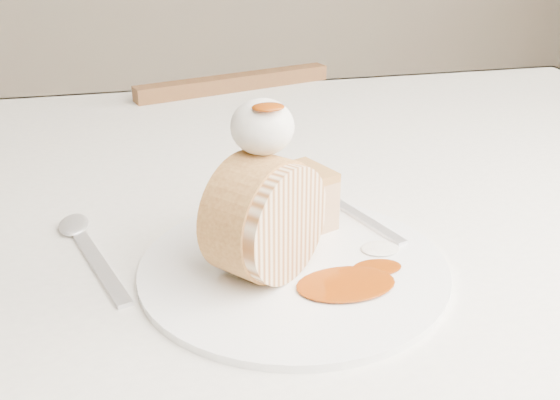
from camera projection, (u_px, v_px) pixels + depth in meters
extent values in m
cube|color=silver|center=(270.00, 194.00, 0.76)|extent=(1.40, 0.90, 0.04)
cube|color=silver|center=(221.00, 157.00, 1.20)|extent=(1.40, 0.01, 0.28)
cylinder|color=brown|center=(510.00, 254.00, 1.37)|extent=(0.06, 0.06, 0.71)
cube|color=brown|center=(209.00, 235.00, 1.41)|extent=(0.45, 0.45, 0.03)
cube|color=brown|center=(238.00, 175.00, 1.19)|extent=(0.36, 0.13, 0.38)
cylinder|color=brown|center=(243.00, 262.00, 1.69)|extent=(0.03, 0.03, 0.36)
cylinder|color=brown|center=(129.00, 293.00, 1.55)|extent=(0.03, 0.03, 0.36)
cylinder|color=brown|center=(303.00, 323.00, 1.44)|extent=(0.03, 0.03, 0.36)
cylinder|color=brown|center=(174.00, 367.00, 1.30)|extent=(0.03, 0.03, 0.36)
cylinder|color=white|center=(293.00, 267.00, 0.56)|extent=(0.36, 0.36, 0.01)
cylinder|color=beige|center=(266.00, 218.00, 0.52)|extent=(0.11, 0.11, 0.10)
cube|color=tan|center=(297.00, 203.00, 0.61)|extent=(0.08, 0.08, 0.05)
ellipsoid|color=white|center=(262.00, 127.00, 0.51)|extent=(0.05, 0.05, 0.05)
ellipsoid|color=#823005|center=(268.00, 100.00, 0.49)|extent=(0.03, 0.02, 0.01)
cube|color=silver|center=(365.00, 220.00, 0.63)|extent=(0.07, 0.16, 0.00)
cube|color=silver|center=(101.00, 267.00, 0.56)|extent=(0.08, 0.17, 0.00)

